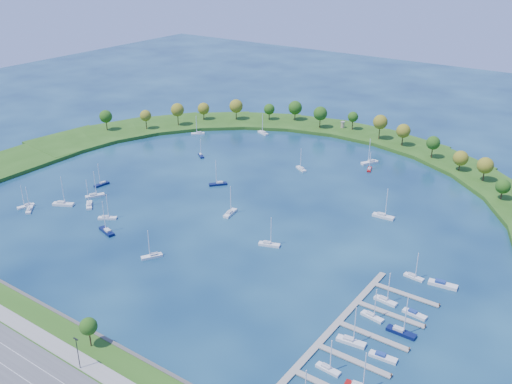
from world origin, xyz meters
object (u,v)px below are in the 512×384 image
Objects in this scene: moored_boat_17 at (107,231)px; docked_boat_6 at (372,316)px; moored_boat_5 at (201,155)px; moored_boat_0 at (63,203)px; moored_boat_1 at (269,244)px; docked_boat_8 at (385,300)px; moored_boat_7 at (89,204)px; moored_boat_10 at (230,212)px; moored_boat_15 at (370,162)px; docked_boat_4 at (351,341)px; docked_boat_2 at (328,368)px; docked_boat_5 at (383,357)px; docked_boat_9 at (414,314)px; docked_boat_11 at (442,284)px; moored_boat_16 at (102,184)px; harbor_tower at (343,125)px; moored_boat_4 at (383,216)px; moored_boat_13 at (29,209)px; docked_boat_7 at (401,331)px; moored_boat_12 at (95,195)px; moored_boat_14 at (107,217)px; moored_boat_18 at (218,183)px; moored_boat_2 at (26,205)px; moored_boat_3 at (369,169)px; moored_boat_11 at (198,133)px; dock_system at (350,342)px; docked_boat_10 at (414,276)px; moored_boat_9 at (152,255)px; moored_boat_8 at (263,132)px; moored_boat_6 at (301,168)px.

moored_boat_17 is 112.68m from docked_boat_6.
moored_boat_0 is at bearing -60.29° from moored_boat_5.
moored_boat_1 reaches higher than docked_boat_8.
moored_boat_10 is at bearing -111.16° from moored_boat_7.
docked_boat_4 is at bearing 53.23° from moored_boat_15.
docked_boat_5 is at bearing 55.45° from docked_boat_2.
moored_boat_7 is at bearing -171.44° from docked_boat_9.
docked_boat_11 is at bearing -15.83° from moored_boat_0.
moored_boat_0 is 1.07× the size of moored_boat_10.
moored_boat_0 is 159.03m from docked_boat_9.
docked_boat_8 reaches higher than moored_boat_5.
moored_boat_16 is (-94.15, -101.17, -0.08)m from moored_boat_15.
harbor_tower is 0.29× the size of moored_boat_4.
moored_boat_13 is (-103.44, -34.89, -0.03)m from moored_boat_1.
moored_boat_4 reaches higher than docked_boat_7.
moored_boat_16 is at bearing 65.47° from moored_boat_12.
moored_boat_14 is 57.83m from moored_boat_18.
docked_boat_2 is 1.29× the size of docked_boat_5.
docked_boat_4 is at bearing -32.20° from moored_boat_0.
moored_boat_7 is at bearing 142.80° from moored_boat_2.
docked_boat_8 reaches higher than harbor_tower.
moored_boat_7 is at bearing 124.19° from moored_boat_3.
moored_boat_11 is at bearing 156.54° from docked_boat_9.
moored_boat_11 is (-163.29, 122.78, 0.55)m from dock_system.
moored_boat_1 reaches higher than docked_boat_10.
dock_system is 25.45m from docked_boat_8.
moored_boat_2 is 166.79m from moored_boat_3.
moored_boat_10 is 65.92m from moored_boat_12.
moored_boat_13 is 0.86× the size of docked_boat_4.
moored_boat_9 is at bearing -148.13° from docked_boat_10.
docked_boat_10 is at bearing 120.89° from moored_boat_2.
docked_boat_7 is 1.67× the size of docked_boat_9.
moored_boat_5 is 0.79× the size of moored_boat_18.
moored_boat_15 is at bearing 4.73° from moored_boat_3.
moored_boat_7 is at bearing 2.40° from moored_boat_0.
moored_boat_3 is at bearing 71.77° from moored_boat_1.
docked_boat_7 is at bearing -27.33° from moored_boat_0.
harbor_tower is 0.33× the size of moored_boat_1.
moored_boat_1 is 45.08m from moored_boat_9.
moored_boat_17 is 113.95m from docked_boat_2.
moored_boat_10 reaches higher than moored_boat_8.
moored_boat_11 is 1.10× the size of docked_boat_2.
moored_boat_0 reaches higher than moored_boat_9.
docked_boat_5 is (142.05, -147.09, -0.31)m from moored_boat_8.
moored_boat_4 is 1.10× the size of moored_boat_8.
moored_boat_4 is 0.98× the size of moored_boat_15.
docked_boat_8 is at bearing 92.13° from moored_boat_16.
moored_boat_6 reaches higher than docked_boat_2.
moored_boat_18 is at bearing 127.73° from moored_boat_1.
moored_boat_18 is (6.95, 63.92, -0.03)m from moored_boat_17.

